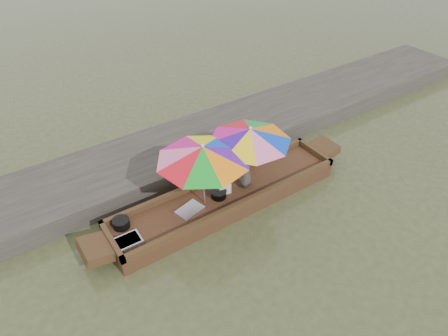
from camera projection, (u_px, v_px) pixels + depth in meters
water at (226, 204)px, 9.26m from camera, size 80.00×80.00×0.00m
dock at (180, 150)px, 10.56m from camera, size 22.00×2.20×0.50m
boat_hull at (226, 199)px, 9.16m from camera, size 5.55×1.20×0.35m
cooking_pot at (121, 223)px, 8.16m from camera, size 0.35×0.35×0.18m
tray_crayfish at (127, 242)px, 7.82m from camera, size 0.57×0.40×0.09m
tray_scallop at (190, 210)px, 8.56m from camera, size 0.64×0.52×0.06m
charcoal_grill at (219, 194)px, 8.90m from camera, size 0.34×0.34×0.16m
supply_bag at (224, 187)px, 9.00m from camera, size 0.32×0.28×0.26m
vendor at (245, 168)px, 9.00m from camera, size 0.58×0.53×0.98m
umbrella_bow at (204, 175)px, 8.32m from camera, size 2.27×2.27×1.55m
umbrella_stern at (249, 157)px, 8.85m from camera, size 2.26×2.26×1.55m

